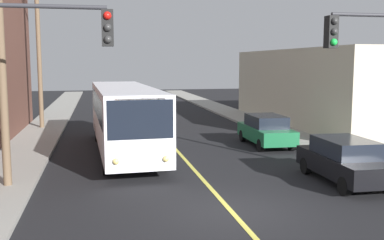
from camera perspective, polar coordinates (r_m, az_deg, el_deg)
ground_plane at (r=13.65m, az=4.91°, el=-11.35°), size 120.00×120.00×0.00m
sidewalk_left at (r=23.07m, az=-20.28°, el=-3.87°), size 2.50×90.00×0.15m
sidewalk_right at (r=25.30m, az=14.25°, el=-2.68°), size 2.50×90.00×0.15m
lane_stripe_center at (r=27.98m, az=-3.87°, el=-1.68°), size 0.16×60.00×0.01m
building_right_warehouse at (r=34.58m, az=20.20°, el=3.95°), size 12.00×18.44×5.23m
city_bus at (r=22.00m, az=-8.57°, el=0.58°), size 3.06×12.24×3.20m
parked_car_black at (r=17.33m, az=18.70°, el=-4.81°), size 1.89×4.44×1.62m
parked_car_green at (r=23.96m, az=9.31°, el=-1.25°), size 1.88×4.43×1.62m
utility_pole_mid at (r=30.79m, az=-18.81°, el=9.69°), size 2.40×0.28×10.39m
traffic_signal_left_corner at (r=13.03m, az=-19.22°, el=6.65°), size 3.75×0.48×6.00m
fire_hydrant at (r=21.52m, az=18.02°, el=-3.17°), size 0.44×0.26×0.84m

